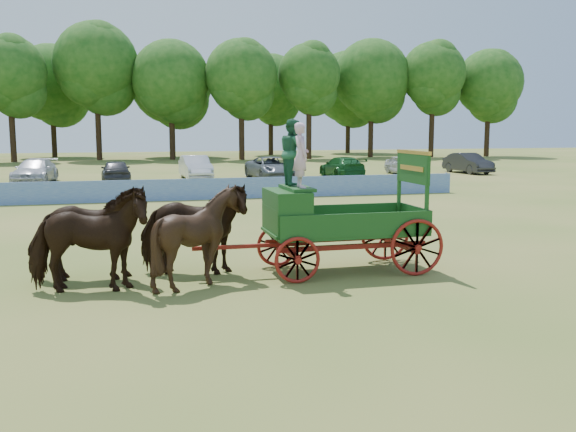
# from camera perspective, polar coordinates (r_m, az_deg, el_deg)

# --- Properties ---
(ground) EXTENTS (160.00, 160.00, 0.00)m
(ground) POSITION_cam_1_polar(r_m,az_deg,el_deg) (15.05, 7.19, -5.91)
(ground) COLOR olive
(ground) RESTS_ON ground
(horse_lead_left) EXTENTS (2.81, 1.56, 2.26)m
(horse_lead_left) POSITION_cam_1_polar(r_m,az_deg,el_deg) (14.52, -17.37, -2.18)
(horse_lead_left) COLOR black
(horse_lead_left) RESTS_ON ground
(horse_lead_right) EXTENTS (2.76, 1.42, 2.26)m
(horse_lead_right) POSITION_cam_1_polar(r_m,az_deg,el_deg) (15.61, -17.21, -1.48)
(horse_lead_right) COLOR black
(horse_lead_right) RESTS_ON ground
(horse_wheel_left) EXTENTS (2.33, 2.15, 2.26)m
(horse_wheel_left) POSITION_cam_1_polar(r_m,az_deg,el_deg) (14.61, -7.93, -1.82)
(horse_wheel_left) COLOR black
(horse_wheel_left) RESTS_ON ground
(horse_wheel_right) EXTENTS (2.88, 1.80, 2.26)m
(horse_wheel_right) POSITION_cam_1_polar(r_m,az_deg,el_deg) (15.68, -8.42, -1.16)
(horse_wheel_right) COLOR black
(horse_wheel_right) RESTS_ON ground
(farm_dray) EXTENTS (6.00, 2.00, 3.78)m
(farm_dray) POSITION_cam_1_polar(r_m,az_deg,el_deg) (15.71, 2.51, 0.91)
(farm_dray) COLOR maroon
(farm_dray) RESTS_ON ground
(sponsor_banner) EXTENTS (26.00, 0.08, 1.05)m
(sponsor_banner) POSITION_cam_1_polar(r_m,az_deg,el_deg) (32.00, -6.66, 2.42)
(sponsor_banner) COLOR #1F4FAB
(sponsor_banner) RESTS_ON ground
(parked_cars) EXTENTS (48.62, 6.84, 1.61)m
(parked_cars) POSITION_cam_1_polar(r_m,az_deg,el_deg) (43.73, -11.29, 4.09)
(parked_cars) COLOR silver
(parked_cars) RESTS_ON ground
(treeline) EXTENTS (89.27, 22.40, 14.62)m
(treeline) POSITION_cam_1_polar(r_m,az_deg,el_deg) (74.60, -13.90, 12.00)
(treeline) COLOR #382314
(treeline) RESTS_ON ground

